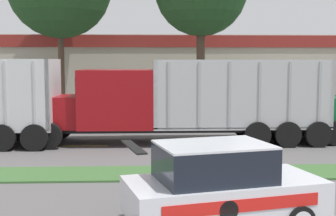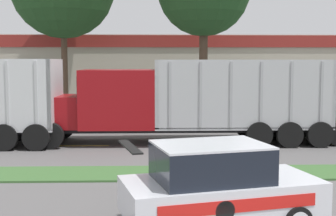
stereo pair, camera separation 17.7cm
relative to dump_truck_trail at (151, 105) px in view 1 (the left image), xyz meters
name	(u,v)px [view 1 (the left image)]	position (x,y,z in m)	size (l,w,h in m)	color
grass_verge	(222,173)	(2.14, -5.51, -1.59)	(120.00, 1.85, 0.06)	#3D6633
centre_line_3	(78,146)	(-2.99, -0.59, -1.62)	(2.40, 0.14, 0.01)	yellow
centre_line_4	(210,145)	(2.41, -0.59, -1.62)	(2.40, 0.14, 0.01)	yellow
dump_truck_trail	(151,105)	(0.00, 0.00, 0.00)	(12.43, 2.82, 3.50)	black
rally_car	(220,185)	(1.36, -10.13, -0.73)	(4.35, 2.78, 1.80)	silver
store_building_backdrop	(141,71)	(-0.68, 18.34, 1.00)	(43.00, 12.10, 5.24)	#BCB29E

